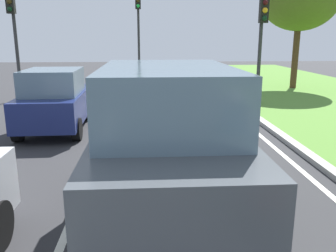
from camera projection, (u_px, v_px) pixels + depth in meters
ground_plane at (131, 131)px, 10.30m from camera, size 60.00×60.00×0.00m
lane_line_center at (107, 131)px, 10.25m from camera, size 0.12×32.00×0.01m
lane_line_right_edge at (253, 129)px, 10.52m from camera, size 0.12×32.00×0.01m
curb_right at (269, 127)px, 10.54m from camera, size 0.24×48.00×0.12m
car_suv_ahead at (166, 144)px, 5.06m from camera, size 1.98×4.51×2.28m
car_hatchback_far at (56, 100)px, 10.28m from camera, size 1.79×3.73×1.78m
traffic_light_near_right at (262, 30)px, 13.53m from camera, size 0.32×0.50×4.35m
traffic_light_overhead_left at (13, 24)px, 14.52m from camera, size 0.32×0.50×4.67m
traffic_light_far_median at (138, 20)px, 20.95m from camera, size 0.32×0.50×5.30m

